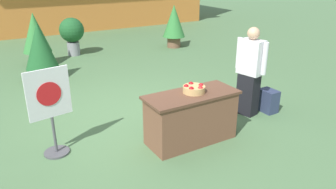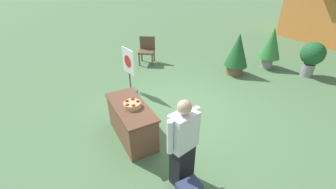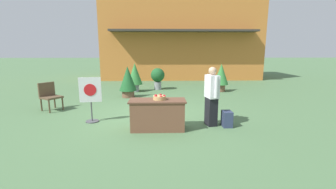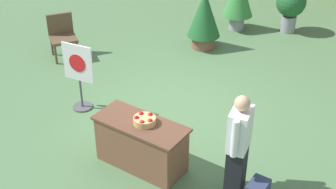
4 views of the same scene
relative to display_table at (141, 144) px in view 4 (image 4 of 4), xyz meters
The scene contains 8 objects.
ground_plane 1.41m from the display_table, 105.77° to the left, with size 120.00×120.00×0.00m, color #4C7047.
display_table is the anchor object (origin of this frame).
apple_basket 0.45m from the display_table, 23.02° to the left, with size 0.33×0.33×0.13m.
person_visitor 1.53m from the display_table, 11.64° to the left, with size 0.34×0.60×1.58m.
poster_board 2.02m from the display_table, 160.20° to the left, with size 0.59×0.36×1.27m.
patio_chair 4.20m from the display_table, 151.15° to the left, with size 0.76×0.76×0.94m.
potted_plant_near_left 4.36m from the display_table, 108.03° to the left, with size 0.74×0.74×1.35m.
potted_plant_far_left 6.10m from the display_table, 90.79° to the left, with size 0.72×0.72×1.12m.
Camera 4 is at (3.86, -5.72, 4.69)m, focal length 50.00 mm.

